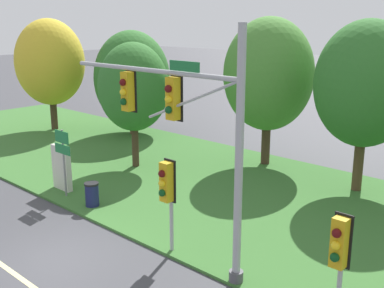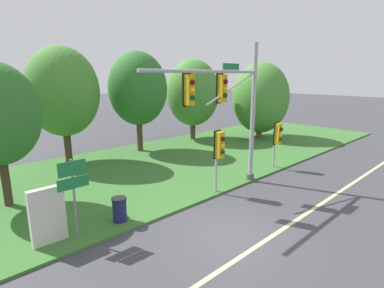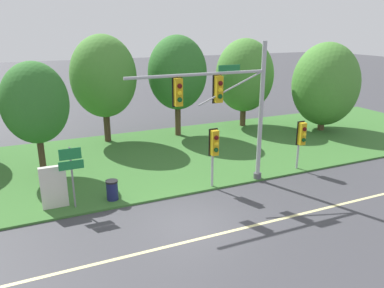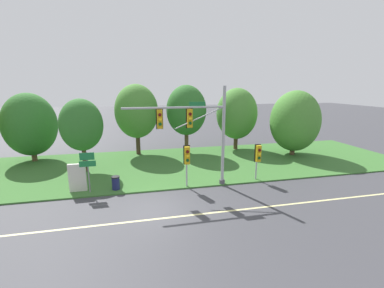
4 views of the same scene
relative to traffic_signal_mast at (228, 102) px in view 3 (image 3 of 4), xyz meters
name	(u,v)px [view 3 (image 3 of 4)]	position (x,y,z in m)	size (l,w,h in m)	color
ground_plane	(191,223)	(-3.09, -2.71, -4.29)	(160.00, 160.00, 0.00)	#3D3D42
lane_stripe	(204,238)	(-3.09, -3.91, -4.29)	(36.00, 0.16, 0.01)	beige
grass_verge	(136,159)	(-3.09, 5.54, -4.24)	(48.00, 11.50, 0.10)	#386B2D
traffic_signal_mast	(228,102)	(0.00, 0.00, 0.00)	(6.99, 0.49, 6.95)	#9EA0A5
pedestrian_signal_near_kerb	(214,146)	(-0.73, -0.07, -2.06)	(0.46, 0.55, 2.97)	#9EA0A5
pedestrian_signal_further_along	(301,136)	(4.70, 0.17, -2.27)	(0.46, 0.55, 2.72)	#9EA0A5
route_sign_post	(71,167)	(-7.25, 0.48, -2.30)	(1.04, 0.08, 2.77)	slate
tree_behind_signpost	(35,103)	(-8.29, 5.13, -0.32)	(3.35, 3.35, 5.98)	#423021
tree_mid_verge	(104,77)	(-3.87, 9.79, 0.22)	(4.32, 4.32, 7.13)	#423021
tree_tall_centre	(177,73)	(1.13, 9.25, 0.27)	(4.10, 4.10, 7.04)	#4C3823
tree_right_far	(245,76)	(6.82, 9.64, -0.25)	(4.43, 4.43, 6.73)	#4C3823
tree_furthest_back	(325,84)	(11.65, 6.14, -0.73)	(4.87, 4.87, 6.51)	brown
info_kiosk	(54,187)	(-8.03, 0.85, -3.25)	(1.10, 0.24, 1.90)	beige
trash_bin	(112,190)	(-5.58, 0.59, -3.72)	(0.56, 0.56, 0.93)	#191E4C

